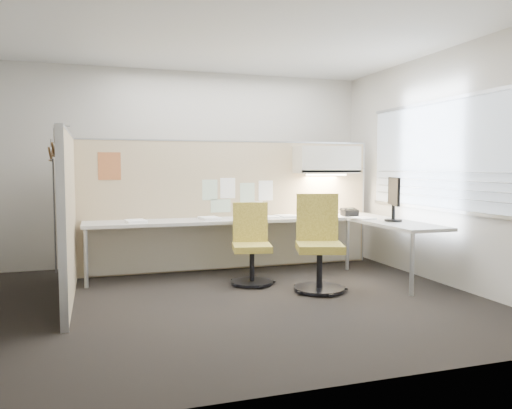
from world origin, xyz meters
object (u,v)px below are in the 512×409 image
object	(u,v)px
desk	(268,228)
monitor	(394,196)
chair_right	(319,246)
phone	(349,212)
chair_left	(251,247)

from	to	relation	value
desk	monitor	world-z (taller)	monitor
desk	monitor	xyz separation A→B (m)	(1.37, -0.82, 0.44)
chair_right	monitor	world-z (taller)	monitor
chair_right	phone	distance (m)	1.40
desk	phone	world-z (taller)	phone
chair_right	monitor	xyz separation A→B (m)	(1.11, 0.21, 0.54)
chair_left	chair_right	world-z (taller)	chair_right
desk	phone	distance (m)	1.20
chair_left	monitor	bearing A→B (deg)	0.59
chair_left	phone	world-z (taller)	chair_left
chair_left	monitor	distance (m)	1.88
monitor	phone	size ratio (longest dim) A/B	2.47
chair_right	phone	world-z (taller)	chair_right
desk	phone	xyz separation A→B (m)	(1.19, -0.01, 0.18)
desk	chair_right	size ratio (longest dim) A/B	3.70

